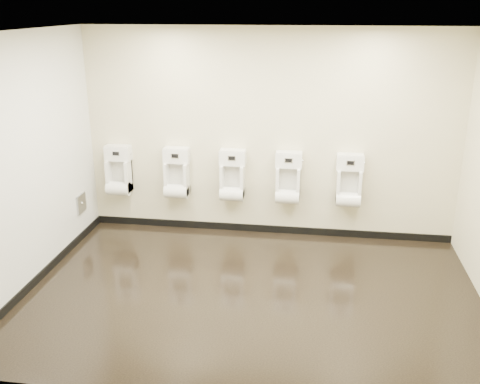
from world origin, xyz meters
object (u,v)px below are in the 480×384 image
at_px(access_panel, 81,203).
at_px(urinal_2, 232,179).
at_px(urinal_0, 119,174).
at_px(urinal_1, 177,177).
at_px(urinal_4, 349,184).
at_px(urinal_3, 288,182).

xyz_separation_m(access_panel, urinal_2, (2.01, 0.43, 0.30)).
xyz_separation_m(urinal_0, urinal_2, (1.61, 0.00, 0.00)).
xyz_separation_m(urinal_1, urinal_2, (0.78, 0.00, 0.00)).
relative_size(urinal_2, urinal_4, 1.00).
bearing_deg(urinal_1, urinal_3, 0.00).
xyz_separation_m(urinal_0, urinal_1, (0.84, 0.00, 0.00)).
height_order(urinal_2, urinal_4, same).
bearing_deg(urinal_1, urinal_4, 0.00).
height_order(urinal_3, urinal_4, same).
bearing_deg(urinal_2, urinal_1, 180.00).
distance_m(urinal_1, urinal_4, 2.34).
bearing_deg(urinal_2, access_panel, -167.93).
height_order(urinal_0, urinal_2, same).
distance_m(access_panel, urinal_1, 1.34).
xyz_separation_m(urinal_3, urinal_4, (0.80, 0.00, 0.00)).
height_order(urinal_1, urinal_3, same).
xyz_separation_m(access_panel, urinal_4, (3.57, 0.43, 0.30)).
distance_m(urinal_2, urinal_4, 1.56).
distance_m(urinal_3, urinal_4, 0.80).
bearing_deg(urinal_4, urinal_1, 180.00).
bearing_deg(access_panel, urinal_0, 47.37).
xyz_separation_m(urinal_2, urinal_4, (1.56, 0.00, 0.00)).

